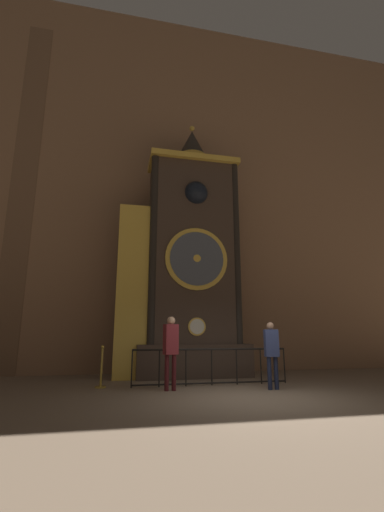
# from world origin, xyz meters

# --- Properties ---
(ground_plane) EXTENTS (28.00, 28.00, 0.00)m
(ground_plane) POSITION_xyz_m (0.00, 0.00, 0.00)
(ground_plane) COLOR #75604C
(cathedral_back_wall) EXTENTS (24.00, 0.32, 15.40)m
(cathedral_back_wall) POSITION_xyz_m (-0.09, 5.69, 7.69)
(cathedral_back_wall) COLOR #936B4C
(cathedral_back_wall) RESTS_ON ground_plane
(clock_tower) EXTENTS (4.45, 1.85, 9.26)m
(clock_tower) POSITION_xyz_m (-0.77, 4.20, 3.82)
(clock_tower) COLOR #423328
(clock_tower) RESTS_ON ground_plane
(railing_fence) EXTENTS (4.36, 0.05, 0.97)m
(railing_fence) POSITION_xyz_m (-0.35, 2.15, 0.54)
(railing_fence) COLOR black
(railing_fence) RESTS_ON ground_plane
(visitor_near) EXTENTS (0.39, 0.31, 1.79)m
(visitor_near) POSITION_xyz_m (-1.60, 1.47, 1.08)
(visitor_near) COLOR #461518
(visitor_near) RESTS_ON ground_plane
(visitor_far) EXTENTS (0.37, 0.27, 1.66)m
(visitor_far) POSITION_xyz_m (0.96, 1.10, 0.99)
(visitor_far) COLOR #1B213A
(visitor_far) RESTS_ON ground_plane
(stanchion_post) EXTENTS (0.28, 0.28, 1.06)m
(stanchion_post) POSITION_xyz_m (-3.29, 2.34, 0.35)
(stanchion_post) COLOR #B28E33
(stanchion_post) RESTS_ON ground_plane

